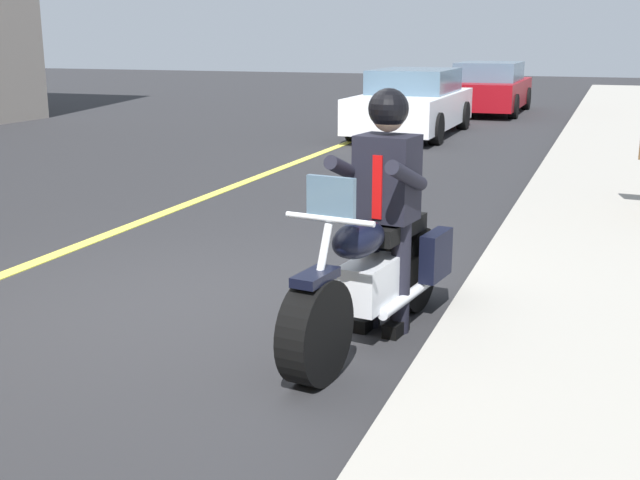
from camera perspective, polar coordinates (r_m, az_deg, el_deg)
ground_plane at (r=6.46m, az=-9.05°, el=-4.62°), size 80.00×80.00×0.00m
motorcycle_main at (r=5.57m, az=3.86°, el=-2.66°), size 2.22×0.79×1.26m
rider_main at (r=5.60m, az=4.74°, el=3.57°), size 0.67×0.61×1.74m
car_silver at (r=23.02m, az=12.03°, el=10.58°), size 4.60×1.92×1.40m
car_dark at (r=17.59m, az=6.64°, el=9.72°), size 4.60×1.92×1.40m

